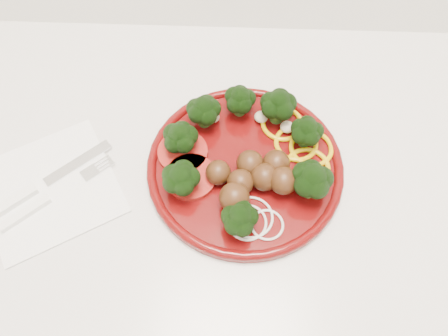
{
  "coord_description": "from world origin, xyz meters",
  "views": [
    {
      "loc": [
        -0.13,
        1.39,
        1.46
      ],
      "look_at": [
        -0.14,
        1.7,
        0.92
      ],
      "focal_mm": 35.0,
      "sensor_mm": 36.0,
      "label": 1
    }
  ],
  "objects_px": {
    "plate": "(245,159)",
    "fork": "(39,205)",
    "knife": "(32,190)",
    "napkin": "(51,188)"
  },
  "relations": [
    {
      "from": "plate",
      "to": "fork",
      "type": "xyz_separation_m",
      "value": [
        -0.28,
        -0.07,
        -0.01
      ]
    },
    {
      "from": "plate",
      "to": "knife",
      "type": "height_order",
      "value": "plate"
    },
    {
      "from": "knife",
      "to": "fork",
      "type": "distance_m",
      "value": 0.03
    },
    {
      "from": "plate",
      "to": "napkin",
      "type": "xyz_separation_m",
      "value": [
        -0.28,
        -0.05,
        -0.02
      ]
    },
    {
      "from": "plate",
      "to": "knife",
      "type": "bearing_deg",
      "value": -169.87
    },
    {
      "from": "plate",
      "to": "knife",
      "type": "distance_m",
      "value": 0.3
    },
    {
      "from": "knife",
      "to": "fork",
      "type": "height_order",
      "value": "knife"
    },
    {
      "from": "plate",
      "to": "knife",
      "type": "xyz_separation_m",
      "value": [
        -0.3,
        -0.05,
        -0.01
      ]
    },
    {
      "from": "fork",
      "to": "knife",
      "type": "bearing_deg",
      "value": 83.0
    },
    {
      "from": "knife",
      "to": "fork",
      "type": "relative_size",
      "value": 1.12
    }
  ]
}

